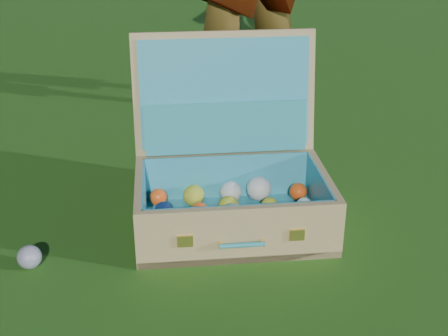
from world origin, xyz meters
TOP-DOWN VIEW (x-y plane):
  - ground at (0.00, 0.00)m, footprint 60.00×60.00m
  - stray_ball at (-0.70, -0.14)m, footprint 0.07×0.07m
  - suitcase at (-0.09, -0.07)m, footprint 0.67×0.60m

SIDE VIEW (x-z plane):
  - ground at x=0.00m, z-range 0.00..0.00m
  - stray_ball at x=-0.70m, z-range 0.00..0.07m
  - suitcase at x=-0.09m, z-range -0.12..0.43m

